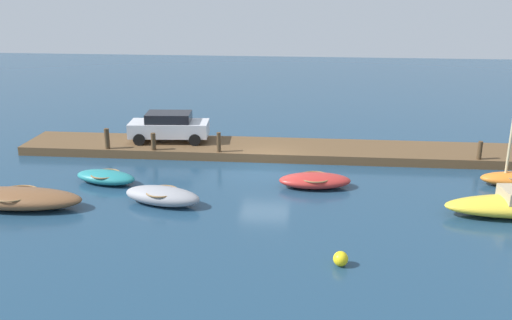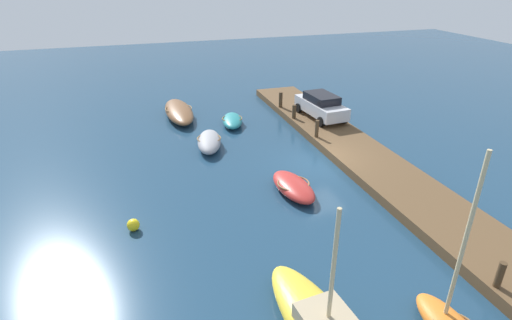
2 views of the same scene
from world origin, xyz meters
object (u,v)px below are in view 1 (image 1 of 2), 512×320
at_px(motorboat_brown, 16,198).
at_px(parked_car, 169,126).
at_px(rowboat_grey, 162,196).
at_px(marker_buoy, 341,259).
at_px(mooring_post_mid_east, 153,142).
at_px(rowboat_red, 315,180).
at_px(mooring_post_west, 480,150).
at_px(mooring_post_east, 107,139).
at_px(mooring_post_mid_west, 219,142).
at_px(dinghy_teal, 106,177).

bearing_deg(motorboat_brown, parked_car, -116.70).
relative_size(rowboat_grey, marker_buoy, 7.06).
bearing_deg(parked_car, mooring_post_mid_east, 71.58).
distance_m(rowboat_red, mooring_post_west, 8.98).
distance_m(rowboat_red, mooring_post_east, 11.60).
distance_m(rowboat_grey, mooring_post_mid_west, 6.42).
relative_size(dinghy_teal, marker_buoy, 6.28).
bearing_deg(mooring_post_mid_east, rowboat_red, 157.24).
bearing_deg(mooring_post_east, mooring_post_mid_west, 180.00).
xyz_separation_m(motorboat_brown, mooring_post_mid_west, (-7.40, -7.16, 0.57)).
bearing_deg(marker_buoy, rowboat_grey, -32.65).
bearing_deg(rowboat_red, dinghy_teal, -2.20).
bearing_deg(marker_buoy, parked_car, -54.85).
relative_size(mooring_post_west, parked_car, 0.21).
bearing_deg(dinghy_teal, rowboat_grey, 158.36).
bearing_deg(mooring_post_mid_west, rowboat_grey, 77.14).
xyz_separation_m(mooring_post_west, parked_car, (16.29, -1.75, 0.38)).
distance_m(mooring_post_west, mooring_post_mid_west, 13.22).
height_order(mooring_post_mid_west, parked_car, parked_car).
relative_size(mooring_post_mid_west, parked_car, 0.23).
relative_size(rowboat_red, mooring_post_mid_west, 3.25).
bearing_deg(rowboat_grey, mooring_post_west, -144.46).
bearing_deg(parked_car, rowboat_red, 142.15).
xyz_separation_m(dinghy_teal, mooring_post_west, (-17.94, -3.97, 0.62)).
xyz_separation_m(motorboat_brown, mooring_post_east, (-1.39, -7.16, 0.59)).
relative_size(dinghy_teal, mooring_post_mid_west, 3.07).
height_order(dinghy_teal, mooring_post_mid_east, mooring_post_mid_east).
bearing_deg(mooring_post_east, motorboat_brown, 78.99).
relative_size(mooring_post_mid_east, marker_buoy, 1.79).
xyz_separation_m(mooring_post_mid_east, parked_car, (-0.44, -1.75, 0.39)).
height_order(mooring_post_mid_east, mooring_post_east, mooring_post_east).
bearing_deg(parked_car, mooring_post_east, 26.25).
bearing_deg(marker_buoy, mooring_post_mid_west, -61.80).
xyz_separation_m(motorboat_brown, parked_car, (-4.34, -8.91, 0.90)).
bearing_deg(mooring_post_mid_east, dinghy_teal, 72.92).
xyz_separation_m(dinghy_teal, mooring_post_mid_west, (-4.72, -3.97, 0.67)).
bearing_deg(mooring_post_west, parked_car, -6.14).
bearing_deg(marker_buoy, mooring_post_west, -124.15).
xyz_separation_m(rowboat_red, dinghy_teal, (9.72, 0.40, -0.02)).
bearing_deg(mooring_post_west, rowboat_red, 23.45).
height_order(dinghy_teal, mooring_post_east, mooring_post_east).
relative_size(rowboat_red, marker_buoy, 6.65).
relative_size(rowboat_red, mooring_post_west, 3.64).
bearing_deg(mooring_post_west, mooring_post_mid_east, 0.00).
bearing_deg(rowboat_red, rowboat_grey, 18.00).
relative_size(motorboat_brown, mooring_post_mid_west, 5.44).
distance_m(rowboat_red, dinghy_teal, 9.73).
height_order(rowboat_grey, mooring_post_east, mooring_post_east).
bearing_deg(mooring_post_east, rowboat_grey, 126.34).
height_order(rowboat_red, mooring_post_mid_east, mooring_post_mid_east).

